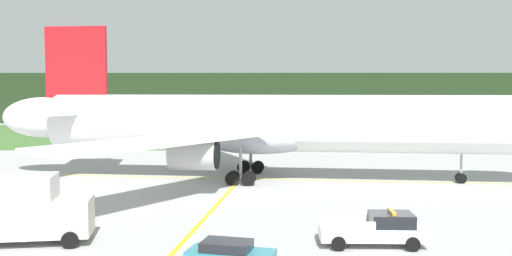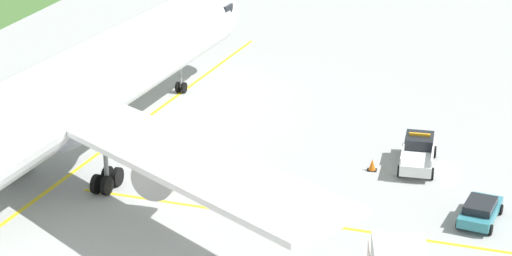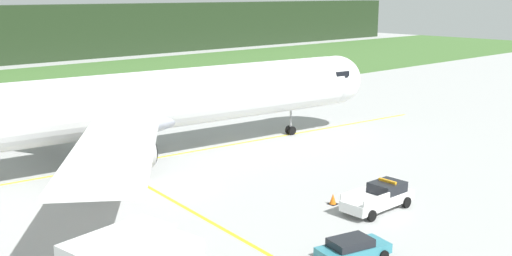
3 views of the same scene
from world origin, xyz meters
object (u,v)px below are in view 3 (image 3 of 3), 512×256
at_px(airliner, 140,103).
at_px(apron_cone, 333,199).
at_px(ops_pickup_truck, 380,197).
at_px(staff_car, 352,248).

height_order(airliner, apron_cone, airliner).
relative_size(airliner, ops_pickup_truck, 9.23).
distance_m(ops_pickup_truck, staff_car, 8.56).
relative_size(ops_pickup_truck, apron_cone, 7.36).
height_order(airliner, staff_car, airliner).
relative_size(staff_car, apron_cone, 5.68).
relative_size(airliner, staff_car, 11.95).
xyz_separation_m(ops_pickup_truck, apron_cone, (-1.51, 2.84, -0.53)).
distance_m(airliner, ops_pickup_truck, 22.55).
xyz_separation_m(airliner, ops_pickup_truck, (5.16, -21.55, -4.17)).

